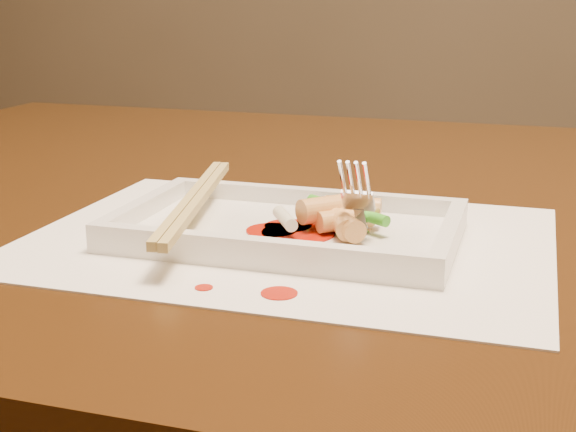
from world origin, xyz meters
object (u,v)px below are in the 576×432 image
(plate_base, at_px, (288,233))
(fork, at_px, (384,135))
(table, at_px, (381,292))
(chopstick_a, at_px, (191,199))
(placemat, at_px, (288,239))

(plate_base, xyz_separation_m, fork, (0.07, 0.02, 0.08))
(table, xyz_separation_m, chopstick_a, (-0.13, -0.17, 0.13))
(plate_base, bearing_deg, fork, 14.42)
(placemat, xyz_separation_m, plate_base, (0.00, 0.00, 0.00))
(plate_base, height_order, fork, fork)
(table, distance_m, fork, 0.24)
(fork, bearing_deg, chopstick_a, -173.25)
(placemat, bearing_deg, chopstick_a, 180.00)
(placemat, distance_m, plate_base, 0.00)
(table, xyz_separation_m, placemat, (-0.04, -0.17, 0.10))
(chopstick_a, bearing_deg, plate_base, 0.00)
(fork, bearing_deg, plate_base, -165.58)
(table, relative_size, plate_base, 5.38)
(placemat, height_order, plate_base, plate_base)
(plate_base, bearing_deg, table, 75.28)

